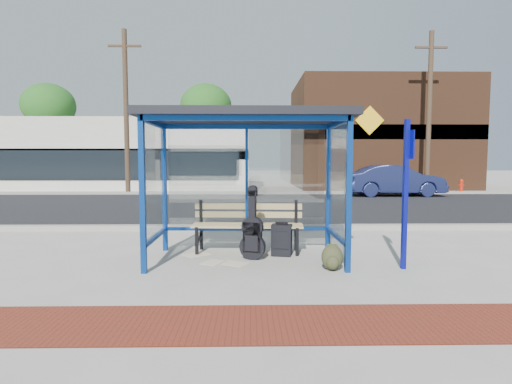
{
  "coord_description": "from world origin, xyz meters",
  "views": [
    {
      "loc": [
        0.05,
        -6.52,
        1.65
      ],
      "look_at": [
        0.16,
        0.2,
        1.12
      ],
      "focal_mm": 28.0,
      "sensor_mm": 36.0,
      "label": 1
    }
  ],
  "objects_px": {
    "suitcase": "(282,240)",
    "backpack": "(332,258)",
    "fire_hydrant": "(461,185)",
    "bench": "(248,223)",
    "parked_car": "(395,180)",
    "guitar_bag": "(253,234)"
  },
  "relations": [
    {
      "from": "suitcase",
      "to": "backpack",
      "type": "bearing_deg",
      "value": -40.45
    },
    {
      "from": "suitcase",
      "to": "fire_hydrant",
      "type": "xyz_separation_m",
      "value": [
        10.43,
        13.61,
        0.1
      ]
    },
    {
      "from": "bench",
      "to": "parked_car",
      "type": "distance_m",
      "value": 13.28
    },
    {
      "from": "backpack",
      "to": "parked_car",
      "type": "distance_m",
      "value": 13.81
    },
    {
      "from": "parked_car",
      "to": "suitcase",
      "type": "bearing_deg",
      "value": 151.42
    },
    {
      "from": "bench",
      "to": "backpack",
      "type": "height_order",
      "value": "bench"
    },
    {
      "from": "guitar_bag",
      "to": "bench",
      "type": "bearing_deg",
      "value": 114.64
    },
    {
      "from": "bench",
      "to": "guitar_bag",
      "type": "relative_size",
      "value": 1.71
    },
    {
      "from": "fire_hydrant",
      "to": "guitar_bag",
      "type": "bearing_deg",
      "value": -128.27
    },
    {
      "from": "suitcase",
      "to": "fire_hydrant",
      "type": "height_order",
      "value": "fire_hydrant"
    },
    {
      "from": "bench",
      "to": "parked_car",
      "type": "height_order",
      "value": "parked_car"
    },
    {
      "from": "suitcase",
      "to": "fire_hydrant",
      "type": "bearing_deg",
      "value": 65.52
    },
    {
      "from": "guitar_bag",
      "to": "backpack",
      "type": "relative_size",
      "value": 3.0
    },
    {
      "from": "guitar_bag",
      "to": "fire_hydrant",
      "type": "distance_m",
      "value": 17.65
    },
    {
      "from": "bench",
      "to": "parked_car",
      "type": "relative_size",
      "value": 0.45
    },
    {
      "from": "fire_hydrant",
      "to": "bench",
      "type": "bearing_deg",
      "value": -129.65
    },
    {
      "from": "suitcase",
      "to": "backpack",
      "type": "relative_size",
      "value": 1.54
    },
    {
      "from": "parked_car",
      "to": "fire_hydrant",
      "type": "distance_m",
      "value": 4.61
    },
    {
      "from": "guitar_bag",
      "to": "fire_hydrant",
      "type": "bearing_deg",
      "value": 68.16
    },
    {
      "from": "parked_car",
      "to": "backpack",
      "type": "bearing_deg",
      "value": 155.77
    },
    {
      "from": "suitcase",
      "to": "backpack",
      "type": "distance_m",
      "value": 1.16
    },
    {
      "from": "bench",
      "to": "parked_car",
      "type": "xyz_separation_m",
      "value": [
        6.83,
        11.39,
        0.2
      ]
    }
  ]
}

